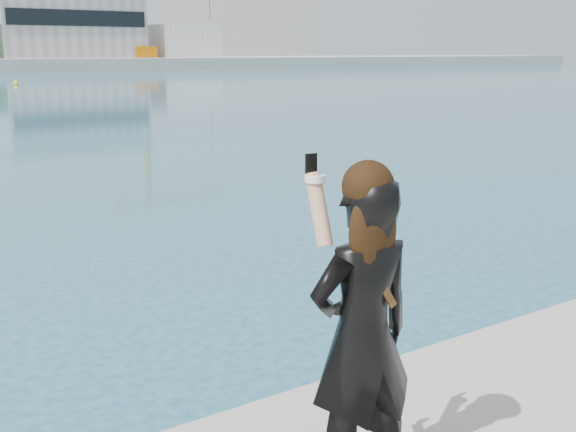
{
  "coord_description": "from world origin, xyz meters",
  "views": [
    {
      "loc": [
        -2.73,
        -2.94,
        3.2
      ],
      "look_at": [
        -0.32,
        0.52,
        2.23
      ],
      "focal_mm": 45.0,
      "sensor_mm": 36.0,
      "label": 1
    }
  ],
  "objects": [
    {
      "name": "warehouse_grey_right",
      "position": [
        40.0,
        127.98,
        8.26
      ],
      "size": [
        25.5,
        15.35,
        12.5
      ],
      "color": "gray",
      "rests_on": "far_quay"
    },
    {
      "name": "buoy_near",
      "position": [
        16.05,
        70.24,
        0.0
      ],
      "size": [
        0.5,
        0.5,
        0.5
      ],
      "primitive_type": "sphere",
      "color": "#FFFC0D",
      "rests_on": "ground"
    },
    {
      "name": "ancillary_shed",
      "position": [
        62.0,
        126.0,
        5.0
      ],
      "size": [
        12.0,
        10.0,
        6.0
      ],
      "primitive_type": "cube",
      "color": "silver",
      "rests_on": "far_quay"
    },
    {
      "name": "woman",
      "position": [
        -0.33,
        -0.19,
        1.75
      ],
      "size": [
        0.69,
        0.48,
        1.88
      ],
      "rotation": [
        0.0,
        0.0,
        3.05
      ],
      "color": "black",
      "rests_on": "near_quay"
    }
  ]
}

